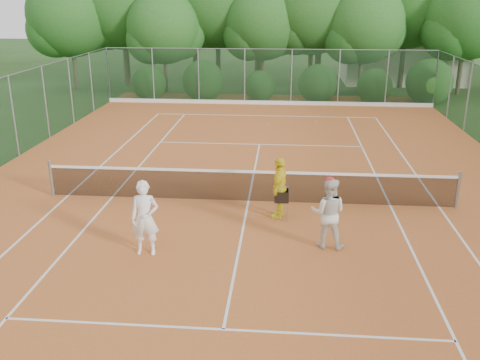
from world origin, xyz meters
name	(u,v)px	position (x,y,z in m)	size (l,w,h in m)	color
ground	(248,202)	(0.00, 0.00, 0.00)	(120.00, 120.00, 0.00)	#224217
clay_court	(248,202)	(0.00, 0.00, 0.01)	(18.00, 36.00, 0.02)	#BB632B
club_building	(402,60)	(9.00, 24.00, 1.50)	(8.00, 5.00, 3.00)	beige
tennis_net	(248,185)	(0.00, 0.00, 0.53)	(11.97, 0.10, 1.10)	gray
player_white	(145,218)	(-2.15, -3.52, 0.91)	(0.65, 0.43, 1.78)	white
player_center_grp	(328,213)	(2.09, -2.79, 0.89)	(0.93, 0.77, 1.77)	beige
player_yellow	(280,187)	(0.92, -1.06, 0.87)	(1.00, 0.41, 1.70)	yellow
ball_hopper	(282,196)	(0.98, -1.22, 0.68)	(0.36, 0.36, 0.83)	gray
stray_ball_a	(267,124)	(0.19, 9.85, 0.05)	(0.07, 0.07, 0.07)	#BFD331
stray_ball_b	(316,122)	(2.51, 10.59, 0.05)	(0.07, 0.07, 0.07)	#C6DD33
stray_ball_c	(309,117)	(2.21, 11.72, 0.05)	(0.07, 0.07, 0.07)	#D2E435
court_markings	(248,201)	(0.00, 0.00, 0.02)	(11.03, 23.83, 0.01)	white
fence_back	(268,77)	(0.00, 15.00, 1.52)	(18.07, 0.07, 3.00)	#19381E
tropical_treeline	(295,6)	(1.43, 20.22, 5.11)	(32.10, 8.49, 15.03)	brown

